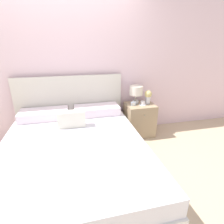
# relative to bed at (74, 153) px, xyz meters

# --- Properties ---
(ground_plane) EXTENTS (12.00, 12.00, 0.00)m
(ground_plane) POSITION_rel_bed_xyz_m (0.00, 1.01, -0.27)
(ground_plane) COLOR #CCB28E
(wall_back) EXTENTS (8.00, 0.06, 2.60)m
(wall_back) POSITION_rel_bed_xyz_m (0.00, 1.08, 1.03)
(wall_back) COLOR silver
(wall_back) RESTS_ON ground_plane
(bed) EXTENTS (1.80, 2.18, 1.11)m
(bed) POSITION_rel_bed_xyz_m (0.00, 0.00, 0.00)
(bed) COLOR white
(bed) RESTS_ON ground_plane
(nightstand) EXTENTS (0.50, 0.45, 0.59)m
(nightstand) POSITION_rel_bed_xyz_m (1.22, 0.77, 0.03)
(nightstand) COLOR tan
(nightstand) RESTS_ON ground_plane
(table_lamp) EXTENTS (0.24, 0.24, 0.32)m
(table_lamp) POSITION_rel_bed_xyz_m (1.15, 0.85, 0.55)
(table_lamp) COLOR white
(table_lamp) RESTS_ON nightstand
(flower_vase) EXTENTS (0.13, 0.13, 0.24)m
(flower_vase) POSITION_rel_bed_xyz_m (1.36, 0.79, 0.46)
(flower_vase) COLOR white
(flower_vase) RESTS_ON nightstand
(teacup) EXTENTS (0.13, 0.13, 0.07)m
(teacup) POSITION_rel_bed_xyz_m (1.25, 0.74, 0.35)
(teacup) COLOR white
(teacup) RESTS_ON nightstand
(alarm_clock) EXTENTS (0.08, 0.05, 0.07)m
(alarm_clock) POSITION_rel_bed_xyz_m (1.07, 0.74, 0.35)
(alarm_clock) COLOR silver
(alarm_clock) RESTS_ON nightstand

